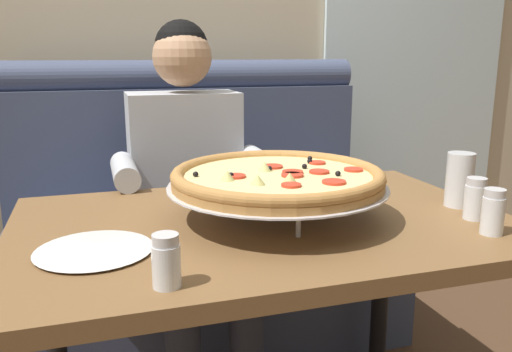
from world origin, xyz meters
name	(u,v)px	position (x,y,z in m)	size (l,w,h in m)	color
back_wall_with_window	(171,2)	(0.00, 1.44, 1.40)	(6.00, 0.12, 2.80)	beige
window_panel	(419,7)	(1.33, 1.37, 1.40)	(1.10, 0.02, 2.80)	white
booth_bench	(200,238)	(0.00, 0.87, 0.40)	(1.55, 0.78, 1.13)	#424C6B
dining_table	(265,255)	(0.00, 0.00, 0.65)	(1.24, 0.80, 0.75)	brown
diner_main	(190,182)	(-0.08, 0.60, 0.71)	(0.54, 0.64, 1.27)	#2D3342
pizza	(277,178)	(0.03, 0.00, 0.85)	(0.55, 0.55, 0.14)	silver
shaker_pepper_flakes	(493,215)	(0.47, -0.26, 0.79)	(0.05, 0.05, 0.11)	white
shaker_oregano	(166,265)	(-0.29, -0.32, 0.79)	(0.05, 0.05, 0.10)	white
shaker_parmesan	(475,202)	(0.50, -0.15, 0.79)	(0.05, 0.05, 0.11)	white
plate_near_left	(94,248)	(-0.41, -0.10, 0.76)	(0.25, 0.25, 0.02)	white
drinking_glass	(459,182)	(0.54, -0.04, 0.82)	(0.07, 0.07, 0.15)	silver
patio_chair	(349,145)	(1.33, 2.11, 0.52)	(0.42, 0.43, 0.86)	black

